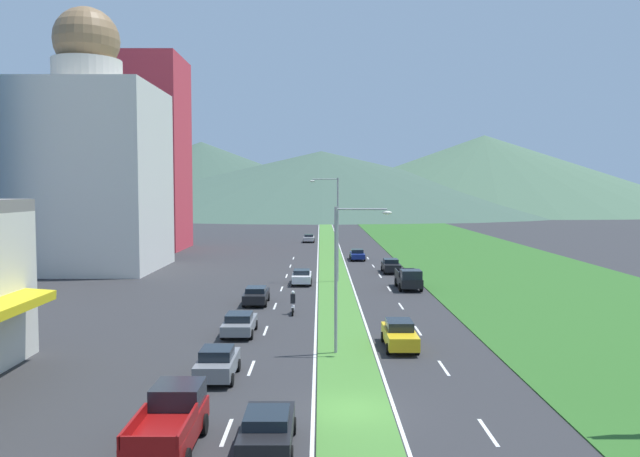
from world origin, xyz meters
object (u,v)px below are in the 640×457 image
(car_3, at_px, (215,363))
(car_6, at_px, (397,334))
(street_lamp_mid, at_px, (333,223))
(car_8, at_px, (389,266))
(car_1, at_px, (265,429))
(motorcycle_rider, at_px, (291,304))
(car_2, at_px, (300,277))
(car_4, at_px, (307,238))
(car_5, at_px, (254,295))
(car_0, at_px, (355,254))
(pickup_truck_0, at_px, (407,279))
(pickup_truck_1, at_px, (168,422))
(street_lamp_near, at_px, (341,268))
(car_7, at_px, (237,323))

(car_3, bearing_deg, car_6, -58.20)
(street_lamp_mid, relative_size, car_8, 2.31)
(car_1, height_order, motorcycle_rider, motorcycle_rider)
(street_lamp_mid, distance_m, car_2, 6.42)
(street_lamp_mid, relative_size, car_4, 2.41)
(car_1, bearing_deg, car_3, 20.71)
(car_2, relative_size, car_8, 1.01)
(car_2, height_order, car_4, car_2)
(car_6, xyz_separation_m, motorcycle_rider, (-6.80, 10.11, -0.07))
(car_4, xyz_separation_m, car_5, (-3.28, -60.21, 0.01))
(car_2, relative_size, motorcycle_rider, 2.32)
(car_0, distance_m, car_6, 46.52)
(car_0, relative_size, car_8, 1.01)
(car_5, bearing_deg, car_8, -34.35)
(street_lamp_mid, bearing_deg, car_4, 94.19)
(car_4, distance_m, pickup_truck_0, 53.62)
(street_lamp_mid, relative_size, pickup_truck_1, 1.97)
(car_1, bearing_deg, car_0, -6.44)
(street_lamp_near, xyz_separation_m, car_4, (-3.28, 75.90, -4.22))
(car_0, xyz_separation_m, car_8, (3.05, -12.75, 0.07))
(street_lamp_near, distance_m, motorcycle_rider, 12.67)
(car_5, distance_m, car_7, 10.87)
(pickup_truck_1, xyz_separation_m, motorcycle_rider, (3.41, 24.68, -0.24))
(car_4, distance_m, car_7, 71.15)
(street_lamp_near, xyz_separation_m, car_5, (-6.56, 15.69, -4.21))
(car_4, relative_size, car_5, 0.95)
(car_7, distance_m, car_8, 33.09)
(car_8, bearing_deg, street_lamp_mid, -42.80)
(car_3, xyz_separation_m, motorcycle_rider, (3.08, 16.23, -0.06))
(car_3, bearing_deg, pickup_truck_0, -25.74)
(street_lamp_near, distance_m, street_lamp_mid, 28.12)
(car_2, relative_size, pickup_truck_0, 0.86)
(car_2, xyz_separation_m, car_7, (-3.43, -21.71, -0.03))
(car_3, xyz_separation_m, car_4, (3.15, 80.66, -0.06))
(street_lamp_mid, relative_size, car_0, 2.28)
(car_7, height_order, pickup_truck_0, pickup_truck_0)
(street_lamp_mid, height_order, car_6, street_lamp_mid)
(car_1, xyz_separation_m, pickup_truck_1, (-3.54, 0.02, 0.24))
(pickup_truck_0, relative_size, motorcycle_rider, 2.70)
(street_lamp_near, bearing_deg, street_lamp_mid, 89.55)
(car_0, distance_m, car_4, 28.87)
(car_3, xyz_separation_m, car_8, (13.15, 39.89, -0.00))
(car_2, bearing_deg, car_0, -17.65)
(car_4, bearing_deg, car_8, -166.21)
(car_4, distance_m, motorcycle_rider, 64.42)
(pickup_truck_0, bearing_deg, car_7, -36.46)
(car_4, distance_m, car_6, 74.84)
(car_3, xyz_separation_m, pickup_truck_0, (13.52, 28.05, 0.18))
(car_3, height_order, car_4, car_3)
(car_3, relative_size, car_7, 0.90)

